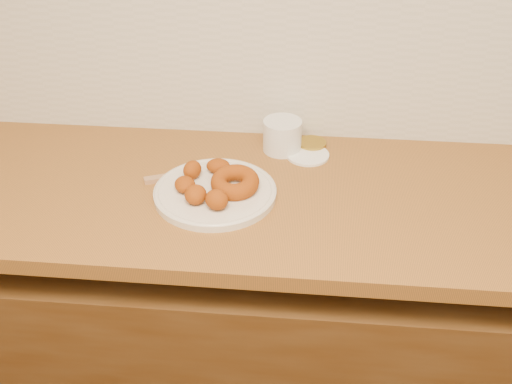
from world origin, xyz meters
TOP-DOWN VIEW (x-y plane):
  - base_cabinet at (0.00, 1.69)m, footprint 3.60×0.60m
  - butcher_block at (-0.65, 1.69)m, footprint 2.30×0.62m
  - backsplash at (0.00, 1.99)m, footprint 3.60×0.02m
  - donut_plate at (-0.37, 1.66)m, footprint 0.29×0.29m
  - ring_donut at (-0.32, 1.66)m, footprint 0.12×0.12m
  - fried_dough_chunks at (-0.40, 1.65)m, footprint 0.16×0.21m
  - plastic_tub at (-0.22, 1.89)m, footprint 0.10×0.10m
  - tub_lid at (-0.15, 1.86)m, footprint 0.13×0.13m
  - brass_jar_lid at (-0.14, 1.92)m, footprint 0.09×0.09m
  - wooden_utensil at (-0.48, 1.72)m, footprint 0.16×0.08m

SIDE VIEW (x-z plane):
  - base_cabinet at x=0.00m, z-range 0.00..0.77m
  - butcher_block at x=-0.65m, z-range 0.86..0.90m
  - tub_lid at x=-0.15m, z-range 0.90..0.91m
  - wooden_utensil at x=-0.48m, z-range 0.90..0.91m
  - brass_jar_lid at x=-0.14m, z-range 0.90..0.91m
  - donut_plate at x=-0.37m, z-range 0.90..0.92m
  - ring_donut at x=-0.32m, z-range 0.91..0.96m
  - fried_dough_chunks at x=-0.40m, z-range 0.91..0.96m
  - plastic_tub at x=-0.22m, z-range 0.90..0.99m
  - backsplash at x=0.00m, z-range 0.90..1.50m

